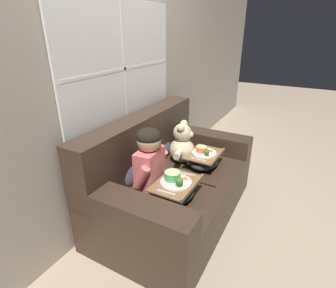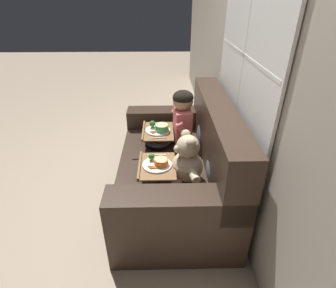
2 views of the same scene
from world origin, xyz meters
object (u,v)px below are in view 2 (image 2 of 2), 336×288
at_px(child_figure, 182,115).
at_px(lap_tray_teddy, 157,171).
at_px(couch, 182,166).
at_px(throw_pillow_behind_teddy, 214,163).
at_px(teddy_bear, 187,161).
at_px(throw_pillow_behind_child, 203,128).
at_px(lap_tray_child, 158,136).

xyz_separation_m(child_figure, lap_tray_teddy, (0.58, -0.23, -0.22)).
distance_m(couch, throw_pillow_behind_teddy, 0.44).
distance_m(child_figure, teddy_bear, 0.60).
distance_m(throw_pillow_behind_teddy, teddy_bear, 0.21).
bearing_deg(child_figure, lap_tray_teddy, -21.80).
xyz_separation_m(throw_pillow_behind_teddy, child_figure, (-0.58, -0.21, 0.14)).
xyz_separation_m(couch, child_figure, (-0.29, 0.02, 0.38)).
height_order(throw_pillow_behind_child, child_figure, child_figure).
xyz_separation_m(couch, teddy_bear, (0.29, 0.01, 0.26)).
bearing_deg(throw_pillow_behind_child, lap_tray_teddy, -37.11).
xyz_separation_m(child_figure, teddy_bear, (0.58, -0.00, -0.12)).
bearing_deg(lap_tray_teddy, child_figure, 158.20).
bearing_deg(couch, lap_tray_child, -143.49).
relative_size(lap_tray_child, lap_tray_teddy, 1.06).
bearing_deg(throw_pillow_behind_teddy, teddy_bear, -89.67).
distance_m(throw_pillow_behind_child, throw_pillow_behind_teddy, 0.58).
bearing_deg(throw_pillow_behind_child, teddy_bear, -19.98).
distance_m(throw_pillow_behind_teddy, child_figure, 0.63).
distance_m(couch, child_figure, 0.48).
relative_size(couch, throw_pillow_behind_teddy, 5.22).
height_order(child_figure, lap_tray_teddy, child_figure).
xyz_separation_m(couch, throw_pillow_behind_child, (-0.29, 0.22, 0.24)).
height_order(lap_tray_child, lap_tray_teddy, lap_tray_child).
bearing_deg(teddy_bear, throw_pillow_behind_child, 160.02).
height_order(couch, lap_tray_child, couch).
bearing_deg(child_figure, throw_pillow_behind_child, 90.02).
xyz_separation_m(throw_pillow_behind_teddy, lap_tray_teddy, (-0.00, -0.44, -0.08)).
bearing_deg(child_figure, teddy_bear, -0.45).
bearing_deg(throw_pillow_behind_teddy, lap_tray_child, -142.93).
distance_m(couch, lap_tray_teddy, 0.40).
height_order(couch, teddy_bear, couch).
height_order(child_figure, lap_tray_child, child_figure).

